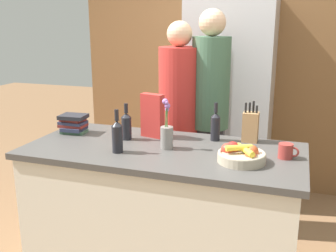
% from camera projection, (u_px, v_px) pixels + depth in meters
% --- Properties ---
extents(kitchen_island, '(1.77, 0.82, 0.93)m').
position_uv_depth(kitchen_island, '(163.00, 213.00, 2.64)').
color(kitchen_island, silver).
rests_on(kitchen_island, ground_plane).
extents(back_wall_wood, '(2.97, 0.12, 2.60)m').
position_uv_depth(back_wall_wood, '(220.00, 62.00, 4.09)').
color(back_wall_wood, brown).
rests_on(back_wall_wood, ground_plane).
extents(refrigerator, '(0.79, 0.62, 1.93)m').
position_uv_depth(refrigerator, '(229.00, 101.00, 3.79)').
color(refrigerator, '#B7B7BC').
rests_on(refrigerator, ground_plane).
extents(fruit_bowl, '(0.28, 0.28, 0.10)m').
position_uv_depth(fruit_bowl, '(241.00, 155.00, 2.26)').
color(fruit_bowl, tan).
rests_on(fruit_bowl, kitchen_island).
extents(knife_block, '(0.10, 0.09, 0.28)m').
position_uv_depth(knife_block, '(250.00, 127.00, 2.63)').
color(knife_block, '#A87A4C').
rests_on(knife_block, kitchen_island).
extents(flower_vase, '(0.08, 0.08, 0.32)m').
position_uv_depth(flower_vase, '(167.00, 134.00, 2.48)').
color(flower_vase, gray).
rests_on(flower_vase, kitchen_island).
extents(cereal_box, '(0.17, 0.10, 0.30)m').
position_uv_depth(cereal_box, '(152.00, 116.00, 2.72)').
color(cereal_box, red).
rests_on(cereal_box, kitchen_island).
extents(coffee_mug, '(0.12, 0.09, 0.09)m').
position_uv_depth(coffee_mug, '(286.00, 151.00, 2.32)').
color(coffee_mug, '#99332D').
rests_on(coffee_mug, kitchen_island).
extents(book_stack, '(0.20, 0.16, 0.14)m').
position_uv_depth(book_stack, '(73.00, 124.00, 2.84)').
color(book_stack, '#3D6047').
rests_on(book_stack, kitchen_island).
extents(bottle_oil, '(0.07, 0.07, 0.27)m').
position_uv_depth(bottle_oil, '(117.00, 136.00, 2.41)').
color(bottle_oil, black).
rests_on(bottle_oil, kitchen_island).
extents(bottle_vinegar, '(0.06, 0.06, 0.26)m').
position_uv_depth(bottle_vinegar, '(215.00, 126.00, 2.65)').
color(bottle_vinegar, black).
rests_on(bottle_vinegar, kitchen_island).
extents(bottle_wine, '(0.07, 0.07, 0.25)m').
position_uv_depth(bottle_wine, '(126.00, 125.00, 2.68)').
color(bottle_wine, black).
rests_on(bottle_wine, kitchen_island).
extents(person_at_sink, '(0.33, 0.33, 1.72)m').
position_uv_depth(person_at_sink, '(179.00, 115.00, 3.22)').
color(person_at_sink, '#383842').
rests_on(person_at_sink, ground_plane).
extents(person_in_blue, '(0.31, 0.31, 1.81)m').
position_uv_depth(person_in_blue, '(210.00, 108.00, 3.19)').
color(person_in_blue, '#383842').
rests_on(person_in_blue, ground_plane).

